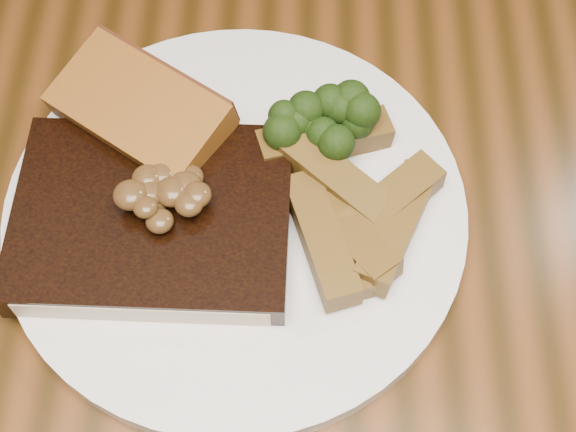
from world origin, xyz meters
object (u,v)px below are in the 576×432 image
Objects in this scene: plate at (236,213)px; steak at (153,218)px; dining_table at (282,311)px; garlic_bread at (145,128)px; potato_wedges at (340,207)px.

plate is 1.75× the size of steak.
garlic_bread reaches higher than dining_table.
potato_wedges is at bearing -3.03° from plate.
plate is at bearing 135.66° from dining_table.
plate is 2.67× the size of garlic_bread.
garlic_bread is 0.15m from potato_wedges.
dining_table is at bearing -145.21° from potato_wedges.
steak is at bearing -45.63° from garlic_bread.
garlic_bread is 0.97× the size of potato_wedges.
potato_wedges is (0.04, 0.03, 0.12)m from dining_table.
potato_wedges is at bearing 10.01° from garlic_bread.
steak is (-0.05, -0.02, 0.02)m from plate.
steak reaches higher than dining_table.
steak is at bearing 169.95° from dining_table.
plate is at bearing -6.69° from garlic_bread.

